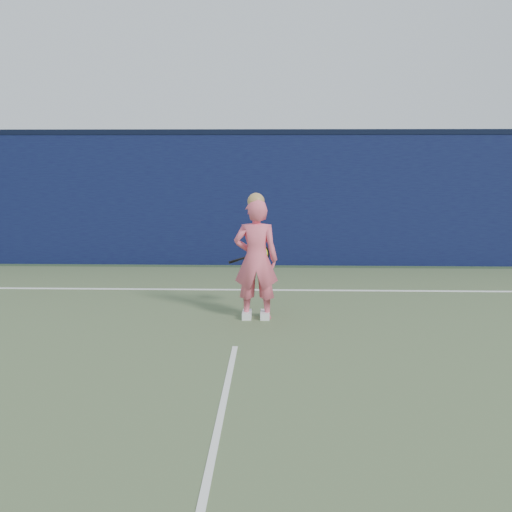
{
  "coord_description": "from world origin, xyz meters",
  "views": [
    {
      "loc": [
        0.45,
        -5.96,
        2.19
      ],
      "look_at": [
        0.2,
        2.28,
        0.84
      ],
      "focal_mm": 45.0,
      "sensor_mm": 36.0,
      "label": 1
    }
  ],
  "objects": [
    {
      "name": "court_lines",
      "position": [
        0.0,
        -0.33,
        0.01
      ],
      "size": [
        11.0,
        12.04,
        0.01
      ],
      "color": "white",
      "rests_on": "court_surface"
    },
    {
      "name": "court_surface",
      "position": [
        0.0,
        -2.0,
        0.0
      ],
      "size": [
        11.0,
        16.0,
        0.01
      ],
      "primitive_type": "cube",
      "color": "#55633E",
      "rests_on": "ground"
    },
    {
      "name": "player",
      "position": [
        0.2,
        2.28,
        0.8
      ],
      "size": [
        0.58,
        0.38,
        1.66
      ],
      "rotation": [
        0.0,
        0.0,
        3.14
      ],
      "color": "#F55F77",
      "rests_on": "ground"
    },
    {
      "name": "racket",
      "position": [
        0.2,
        2.74,
        0.79
      ],
      "size": [
        0.58,
        0.18,
        0.31
      ],
      "rotation": [
        0.0,
        0.0,
        0.1
      ],
      "color": "black",
      "rests_on": "ground"
    },
    {
      "name": "backstop_wall",
      "position": [
        0.0,
        6.5,
        1.25
      ],
      "size": [
        24.0,
        0.4,
        2.5
      ],
      "primitive_type": "cube",
      "color": "#0C0E35",
      "rests_on": "ground"
    },
    {
      "name": "wall_cap",
      "position": [
        0.0,
        6.5,
        2.55
      ],
      "size": [
        24.0,
        0.42,
        0.1
      ],
      "primitive_type": "cube",
      "color": "black",
      "rests_on": "backstop_wall"
    },
    {
      "name": "ground",
      "position": [
        0.0,
        0.0,
        0.0
      ],
      "size": [
        80.0,
        80.0,
        0.0
      ],
      "primitive_type": "plane",
      "color": "#2E452A",
      "rests_on": "ground"
    }
  ]
}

